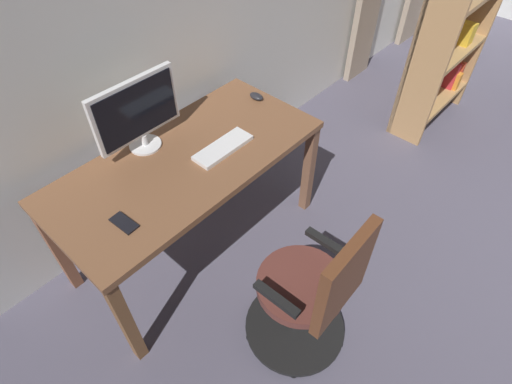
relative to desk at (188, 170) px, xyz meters
The scene contains 7 objects.
desk is the anchor object (origin of this frame).
office_chair 0.96m from the desk, 86.46° to the left, with size 0.56×0.56×0.99m.
computer_monitor 0.41m from the desk, 71.18° to the right, with size 0.51×0.18×0.41m.
computer_keyboard 0.23m from the desk, 151.98° to the left, with size 0.36×0.13×0.02m, color white.
computer_mouse 0.70m from the desk, behind, with size 0.06×0.10×0.04m, color #232328.
cell_phone_by_monitor 0.53m from the desk, 15.29° to the left, with size 0.07×0.14×0.01m, color black.
bookshelf 2.41m from the desk, 169.78° to the left, with size 0.85×0.30×1.77m.
Camera 1 is at (2.92, -1.42, 2.25)m, focal length 28.77 mm.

